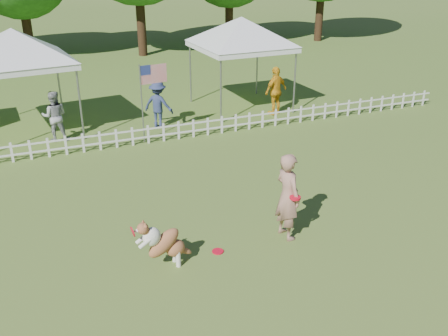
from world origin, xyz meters
The scene contains 11 objects.
ground centered at (0.00, 0.00, 0.00)m, with size 120.00×120.00×0.00m, color #436A21.
picket_fence centered at (0.00, 7.00, 0.30)m, with size 22.00×0.08×0.60m, color silver, non-canonical shape.
handler centered at (1.09, 0.47, 0.95)m, with size 0.69×0.45×1.90m, color #A37462.
dog centered at (-1.61, 0.34, 0.54)m, with size 1.05×0.35×1.09m, color brown, non-canonical shape.
frisbee_on_turf centered at (-0.49, 0.44, 0.01)m, with size 0.24×0.24×0.02m, color red.
canopy_tent_left centered at (-3.75, 9.45, 1.67)m, with size 3.24×3.24×3.35m, color white, non-canonical shape.
canopy_tent_right centered at (4.03, 9.51, 1.66)m, with size 3.21×3.21×3.32m, color white, non-canonical shape.
flag_pole centered at (-0.33, 7.21, 1.23)m, with size 0.95×0.10×2.47m, color gray, non-canonical shape.
spectator_a centered at (-2.88, 8.39, 0.81)m, with size 0.78×0.61×1.61m, color #96979B.
spectator_b centered at (0.50, 8.44, 0.80)m, with size 1.03×0.59×1.60m, color navy.
spectator_c centered at (4.87, 8.21, 0.89)m, with size 1.04×0.43×1.77m, color gold.
Camera 1 is at (-3.62, -7.56, 5.66)m, focal length 40.00 mm.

